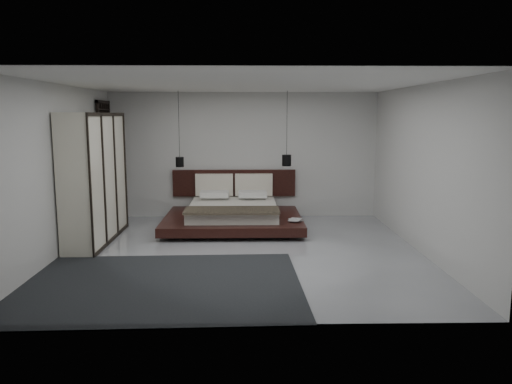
{
  "coord_description": "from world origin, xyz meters",
  "views": [
    {
      "loc": [
        0.05,
        -8.24,
        2.3
      ],
      "look_at": [
        0.25,
        1.2,
        0.84
      ],
      "focal_mm": 35.0,
      "sensor_mm": 36.0,
      "label": 1
    }
  ],
  "objects_px": {
    "bed": "(233,213)",
    "wardrobe": "(95,178)",
    "pendant_left": "(180,162)",
    "lattice_screen": "(105,162)",
    "rug": "(154,285)",
    "pendant_right": "(287,160)"
  },
  "relations": [
    {
      "from": "lattice_screen",
      "to": "pendant_right",
      "type": "distance_m",
      "value": 3.87
    },
    {
      "from": "wardrobe",
      "to": "bed",
      "type": "bearing_deg",
      "value": 23.81
    },
    {
      "from": "pendant_left",
      "to": "wardrobe",
      "type": "bearing_deg",
      "value": -131.34
    },
    {
      "from": "bed",
      "to": "wardrobe",
      "type": "xyz_separation_m",
      "value": [
        -2.48,
        -1.1,
        0.88
      ]
    },
    {
      "from": "lattice_screen",
      "to": "pendant_left",
      "type": "bearing_deg",
      "value": -3.83
    },
    {
      "from": "lattice_screen",
      "to": "bed",
      "type": "height_order",
      "value": "lattice_screen"
    },
    {
      "from": "bed",
      "to": "wardrobe",
      "type": "distance_m",
      "value": 2.85
    },
    {
      "from": "pendant_left",
      "to": "wardrobe",
      "type": "xyz_separation_m",
      "value": [
        -1.35,
        -1.53,
        -0.15
      ]
    },
    {
      "from": "pendant_right",
      "to": "wardrobe",
      "type": "height_order",
      "value": "pendant_right"
    },
    {
      "from": "lattice_screen",
      "to": "bed",
      "type": "xyz_separation_m",
      "value": [
        2.74,
        -0.54,
        -1.01
      ]
    },
    {
      "from": "pendant_left",
      "to": "rug",
      "type": "distance_m",
      "value": 4.25
    },
    {
      "from": "bed",
      "to": "pendant_right",
      "type": "height_order",
      "value": "pendant_right"
    },
    {
      "from": "pendant_right",
      "to": "rug",
      "type": "height_order",
      "value": "pendant_right"
    },
    {
      "from": "lattice_screen",
      "to": "rug",
      "type": "bearing_deg",
      "value": -67.14
    },
    {
      "from": "lattice_screen",
      "to": "wardrobe",
      "type": "relative_size",
      "value": 1.09
    },
    {
      "from": "bed",
      "to": "wardrobe",
      "type": "bearing_deg",
      "value": -156.19
    },
    {
      "from": "wardrobe",
      "to": "rug",
      "type": "bearing_deg",
      "value": -59.19
    },
    {
      "from": "pendant_left",
      "to": "rug",
      "type": "xyz_separation_m",
      "value": [
        0.15,
        -4.04,
        -1.31
      ]
    },
    {
      "from": "pendant_right",
      "to": "rug",
      "type": "bearing_deg",
      "value": -117.69
    },
    {
      "from": "wardrobe",
      "to": "rug",
      "type": "relative_size",
      "value": 0.6
    },
    {
      "from": "pendant_left",
      "to": "wardrobe",
      "type": "distance_m",
      "value": 2.04
    },
    {
      "from": "bed",
      "to": "pendant_right",
      "type": "bearing_deg",
      "value": 20.95
    }
  ]
}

